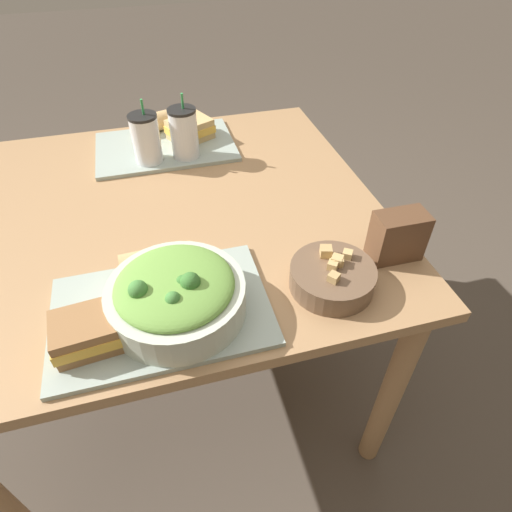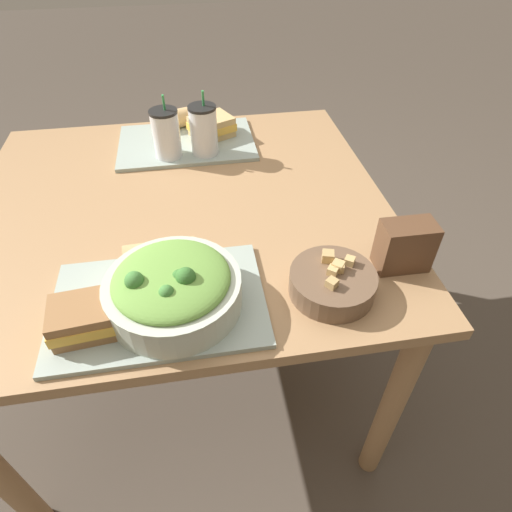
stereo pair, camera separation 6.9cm
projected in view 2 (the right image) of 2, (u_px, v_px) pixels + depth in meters
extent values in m
plane|color=#4C4238|center=(203.00, 362.00, 1.66)|extent=(12.00, 12.00, 0.00)
cube|color=#A37A51|center=(180.00, 208.00, 1.17)|extent=(1.12, 1.05, 0.03)
cylinder|color=#A37A51|center=(391.00, 406.00, 1.14)|extent=(0.06, 0.06, 0.72)
cylinder|color=#A37A51|center=(61.00, 229.00, 1.70)|extent=(0.06, 0.06, 0.72)
cylinder|color=#A37A51|center=(305.00, 205.00, 1.82)|extent=(0.06, 0.06, 0.72)
cube|color=#99A89E|center=(159.00, 303.00, 0.89)|extent=(0.44, 0.29, 0.01)
cube|color=#99A89E|center=(187.00, 143.00, 1.41)|extent=(0.44, 0.29, 0.01)
cylinder|color=beige|center=(174.00, 292.00, 0.85)|extent=(0.27, 0.27, 0.07)
ellipsoid|color=#6B9E42|center=(171.00, 279.00, 0.83)|extent=(0.23, 0.23, 0.05)
sphere|color=#427F38|center=(134.00, 281.00, 0.80)|extent=(0.04, 0.04, 0.04)
sphere|color=#427F38|center=(166.00, 292.00, 0.78)|extent=(0.03, 0.03, 0.03)
sphere|color=#38702D|center=(186.00, 277.00, 0.80)|extent=(0.04, 0.04, 0.04)
sphere|color=#38702D|center=(181.00, 276.00, 0.81)|extent=(0.03, 0.03, 0.03)
cube|color=beige|center=(179.00, 276.00, 0.82)|extent=(0.05, 0.04, 0.01)
cube|color=beige|center=(177.00, 278.00, 0.82)|extent=(0.05, 0.05, 0.01)
cube|color=beige|center=(179.00, 267.00, 0.84)|extent=(0.06, 0.06, 0.01)
cylinder|color=brown|center=(332.00, 283.00, 0.90)|extent=(0.18, 0.18, 0.05)
cylinder|color=#5B2D19|center=(333.00, 276.00, 0.89)|extent=(0.16, 0.16, 0.01)
cube|color=tan|center=(328.00, 257.00, 0.91)|extent=(0.03, 0.03, 0.02)
cube|color=tan|center=(333.00, 271.00, 0.88)|extent=(0.03, 0.03, 0.02)
cube|color=tan|center=(332.00, 284.00, 0.85)|extent=(0.03, 0.03, 0.02)
cube|color=tan|center=(339.00, 268.00, 0.89)|extent=(0.03, 0.03, 0.02)
cube|color=tan|center=(350.00, 261.00, 0.90)|extent=(0.03, 0.03, 0.02)
cube|color=tan|center=(338.00, 267.00, 0.89)|extent=(0.03, 0.03, 0.02)
cube|color=olive|center=(91.00, 324.00, 0.83)|extent=(0.14, 0.11, 0.02)
cube|color=#EFB742|center=(88.00, 317.00, 0.81)|extent=(0.15, 0.11, 0.02)
cube|color=olive|center=(85.00, 309.00, 0.80)|extent=(0.14, 0.11, 0.02)
cylinder|color=tan|center=(161.00, 254.00, 0.94)|extent=(0.16, 0.07, 0.06)
cylinder|color=beige|center=(195.00, 250.00, 0.96)|extent=(0.01, 0.06, 0.06)
cube|color=tan|center=(212.00, 133.00, 1.42)|extent=(0.16, 0.15, 0.02)
cube|color=#EFB742|center=(212.00, 127.00, 1.41)|extent=(0.16, 0.15, 0.02)
cube|color=tan|center=(211.00, 120.00, 1.39)|extent=(0.16, 0.15, 0.02)
cylinder|color=tan|center=(179.00, 118.00, 1.46)|extent=(0.13, 0.09, 0.06)
cylinder|color=beige|center=(194.00, 115.00, 1.48)|extent=(0.02, 0.06, 0.06)
cylinder|color=silver|center=(166.00, 135.00, 1.28)|extent=(0.08, 0.08, 0.14)
cylinder|color=black|center=(167.00, 138.00, 1.29)|extent=(0.07, 0.07, 0.11)
cylinder|color=black|center=(163.00, 112.00, 1.24)|extent=(0.08, 0.08, 0.01)
cylinder|color=green|center=(164.00, 104.00, 1.22)|extent=(0.01, 0.01, 0.05)
cylinder|color=silver|center=(204.00, 132.00, 1.30)|extent=(0.08, 0.08, 0.14)
cylinder|color=#701E47|center=(204.00, 134.00, 1.30)|extent=(0.07, 0.07, 0.12)
cylinder|color=black|center=(202.00, 107.00, 1.25)|extent=(0.08, 0.08, 0.01)
cylinder|color=green|center=(203.00, 100.00, 1.23)|extent=(0.01, 0.01, 0.05)
cube|color=brown|center=(405.00, 246.00, 0.94)|extent=(0.12, 0.07, 0.12)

